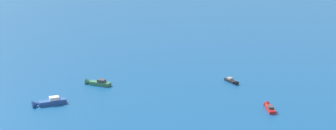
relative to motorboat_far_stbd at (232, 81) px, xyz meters
name	(u,v)px	position (x,y,z in m)	size (l,w,h in m)	color
motorboat_far_stbd	(232,81)	(0.00, 0.00, 0.00)	(7.36, 3.05, 2.07)	black
motorboat_inshore	(48,102)	(-2.04, 68.60, 0.31)	(3.87, 11.32, 3.22)	#23478C
motorboat_trailing	(97,83)	(13.83, 49.21, 0.22)	(8.41, 9.34, 2.91)	#33704C
motorboat_ahead	(269,108)	(-29.42, 0.97, 0.06)	(8.16, 4.08, 2.29)	#B21E1E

